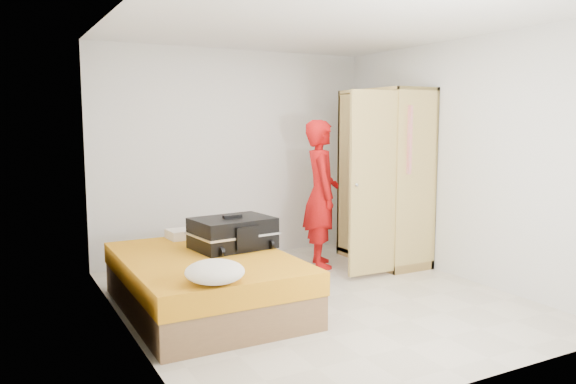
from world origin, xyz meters
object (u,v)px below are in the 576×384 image
person (321,194)px  wardrobe (383,181)px  suitcase (233,233)px  bed (205,282)px  round_cushion (215,272)px

person → wardrobe: bearing=-83.7°
person → suitcase: (-1.40, -0.65, -0.22)m
wardrobe → bed: bearing=-166.0°
person → bed: bearing=137.0°
person → suitcase: 1.56m
round_cushion → person: bearing=40.5°
suitcase → bed: bearing=-159.8°
bed → suitcase: size_ratio=2.48×
bed → person: 2.03m
wardrobe → round_cushion: 3.13m
bed → suitcase: (0.35, 0.18, 0.39)m
round_cushion → bed: bearing=75.1°
wardrobe → person: 0.79m
suitcase → round_cushion: 1.19m
person → round_cushion: size_ratio=3.79×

